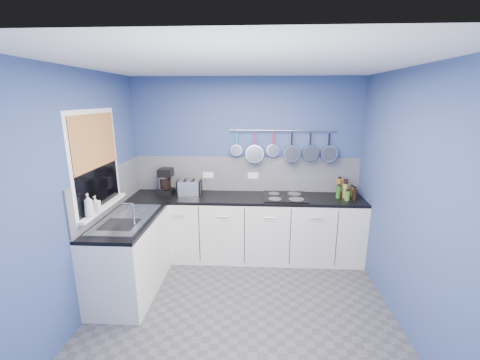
# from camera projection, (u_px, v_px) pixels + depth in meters

# --- Properties ---
(floor) EXTENTS (3.20, 3.00, 0.02)m
(floor) POSITION_uv_depth(u_px,v_px,m) (241.00, 310.00, 3.40)
(floor) COLOR #47474C
(floor) RESTS_ON ground
(ceiling) EXTENTS (3.20, 3.00, 0.02)m
(ceiling) POSITION_uv_depth(u_px,v_px,m) (241.00, 63.00, 2.77)
(ceiling) COLOR white
(ceiling) RESTS_ON ground
(wall_back) EXTENTS (3.20, 0.02, 2.50)m
(wall_back) POSITION_uv_depth(u_px,v_px,m) (246.00, 167.00, 4.54)
(wall_back) COLOR navy
(wall_back) RESTS_ON ground
(wall_front) EXTENTS (3.20, 0.02, 2.50)m
(wall_front) POSITION_uv_depth(u_px,v_px,m) (226.00, 290.00, 1.62)
(wall_front) COLOR navy
(wall_front) RESTS_ON ground
(wall_left) EXTENTS (0.02, 3.00, 2.50)m
(wall_left) POSITION_uv_depth(u_px,v_px,m) (81.00, 197.00, 3.17)
(wall_left) COLOR navy
(wall_left) RESTS_ON ground
(wall_right) EXTENTS (0.02, 3.00, 2.50)m
(wall_right) POSITION_uv_depth(u_px,v_px,m) (410.00, 202.00, 3.00)
(wall_right) COLOR navy
(wall_right) RESTS_ON ground
(backsplash_back) EXTENTS (3.20, 0.02, 0.50)m
(backsplash_back) POSITION_uv_depth(u_px,v_px,m) (246.00, 174.00, 4.55)
(backsplash_back) COLOR #999CA4
(backsplash_back) RESTS_ON wall_back
(backsplash_left) EXTENTS (0.02, 1.80, 0.50)m
(backsplash_left) POSITION_uv_depth(u_px,v_px,m) (111.00, 189.00, 3.77)
(backsplash_left) COLOR #999CA4
(backsplash_left) RESTS_ON wall_left
(cabinet_run_back) EXTENTS (3.20, 0.60, 0.86)m
(cabinet_run_back) POSITION_uv_depth(u_px,v_px,m) (245.00, 228.00, 4.45)
(cabinet_run_back) COLOR silver
(cabinet_run_back) RESTS_ON ground
(worktop_back) EXTENTS (3.20, 0.60, 0.04)m
(worktop_back) POSITION_uv_depth(u_px,v_px,m) (245.00, 198.00, 4.34)
(worktop_back) COLOR black
(worktop_back) RESTS_ON cabinet_run_back
(cabinet_run_left) EXTENTS (0.60, 1.20, 0.86)m
(cabinet_run_left) POSITION_uv_depth(u_px,v_px,m) (130.00, 257.00, 3.65)
(cabinet_run_left) COLOR silver
(cabinet_run_left) RESTS_ON ground
(worktop_left) EXTENTS (0.60, 1.20, 0.04)m
(worktop_left) POSITION_uv_depth(u_px,v_px,m) (127.00, 220.00, 3.53)
(worktop_left) COLOR black
(worktop_left) RESTS_ON cabinet_run_left
(window_frame) EXTENTS (0.01, 1.00, 1.10)m
(window_frame) POSITION_uv_depth(u_px,v_px,m) (96.00, 162.00, 3.38)
(window_frame) COLOR white
(window_frame) RESTS_ON wall_left
(window_glass) EXTENTS (0.01, 0.90, 1.00)m
(window_glass) POSITION_uv_depth(u_px,v_px,m) (96.00, 162.00, 3.38)
(window_glass) COLOR black
(window_glass) RESTS_ON wall_left
(bamboo_blind) EXTENTS (0.01, 0.90, 0.55)m
(bamboo_blind) POSITION_uv_depth(u_px,v_px,m) (95.00, 141.00, 3.32)
(bamboo_blind) COLOR #AD7C3A
(bamboo_blind) RESTS_ON wall_left
(window_sill) EXTENTS (0.10, 0.98, 0.03)m
(window_sill) POSITION_uv_depth(u_px,v_px,m) (103.00, 207.00, 3.51)
(window_sill) COLOR white
(window_sill) RESTS_ON wall_left
(sink_unit) EXTENTS (0.50, 0.95, 0.01)m
(sink_unit) POSITION_uv_depth(u_px,v_px,m) (126.00, 218.00, 3.53)
(sink_unit) COLOR silver
(sink_unit) RESTS_ON worktop_left
(mixer_tap) EXTENTS (0.12, 0.08, 0.26)m
(mixer_tap) POSITION_uv_depth(u_px,v_px,m) (133.00, 214.00, 3.31)
(mixer_tap) COLOR silver
(mixer_tap) RESTS_ON worktop_left
(socket_left) EXTENTS (0.15, 0.01, 0.09)m
(socket_left) POSITION_uv_depth(u_px,v_px,m) (208.00, 175.00, 4.57)
(socket_left) COLOR white
(socket_left) RESTS_ON backsplash_back
(socket_right) EXTENTS (0.15, 0.01, 0.09)m
(socket_right) POSITION_uv_depth(u_px,v_px,m) (253.00, 176.00, 4.53)
(socket_right) COLOR white
(socket_right) RESTS_ON backsplash_back
(pot_rail) EXTENTS (1.45, 0.02, 0.02)m
(pot_rail) POSITION_uv_depth(u_px,v_px,m) (283.00, 130.00, 4.33)
(pot_rail) COLOR silver
(pot_rail) RESTS_ON wall_back
(soap_bottle_a) EXTENTS (0.12, 0.12, 0.24)m
(soap_bottle_a) POSITION_uv_depth(u_px,v_px,m) (88.00, 205.00, 3.16)
(soap_bottle_a) COLOR white
(soap_bottle_a) RESTS_ON window_sill
(soap_bottle_b) EXTENTS (0.08, 0.08, 0.17)m
(soap_bottle_b) POSITION_uv_depth(u_px,v_px,m) (95.00, 204.00, 3.30)
(soap_bottle_b) COLOR white
(soap_bottle_b) RESTS_ON window_sill
(paper_towel) EXTENTS (0.15, 0.15, 0.28)m
(paper_towel) POSITION_uv_depth(u_px,v_px,m) (164.00, 184.00, 4.45)
(paper_towel) COLOR white
(paper_towel) RESTS_ON worktop_back
(coffee_maker) EXTENTS (0.21, 0.23, 0.36)m
(coffee_maker) POSITION_uv_depth(u_px,v_px,m) (166.00, 181.00, 4.43)
(coffee_maker) COLOR black
(coffee_maker) RESTS_ON worktop_back
(toaster) EXTENTS (0.34, 0.23, 0.20)m
(toaster) POSITION_uv_depth(u_px,v_px,m) (189.00, 187.00, 4.40)
(toaster) COLOR silver
(toaster) RESTS_ON worktop_back
(canister) EXTENTS (0.11, 0.11, 0.13)m
(canister) POSITION_uv_depth(u_px,v_px,m) (195.00, 188.00, 4.49)
(canister) COLOR silver
(canister) RESTS_ON worktop_back
(hob) EXTENTS (0.59, 0.52, 0.01)m
(hob) POSITION_uv_depth(u_px,v_px,m) (285.00, 197.00, 4.30)
(hob) COLOR black
(hob) RESTS_ON worktop_back
(pan_0) EXTENTS (0.16, 0.08, 0.35)m
(pan_0) POSITION_uv_depth(u_px,v_px,m) (237.00, 143.00, 4.39)
(pan_0) COLOR silver
(pan_0) RESTS_ON pot_rail
(pan_1) EXTENTS (0.25, 0.10, 0.44)m
(pan_1) POSITION_uv_depth(u_px,v_px,m) (255.00, 146.00, 4.39)
(pan_1) COLOR silver
(pan_1) RESTS_ON pot_rail
(pan_2) EXTENTS (0.17, 0.06, 0.36)m
(pan_2) POSITION_uv_depth(u_px,v_px,m) (273.00, 144.00, 4.37)
(pan_2) COLOR silver
(pan_2) RESTS_ON pot_rail
(pan_3) EXTENTS (0.23, 0.12, 0.42)m
(pan_3) POSITION_uv_depth(u_px,v_px,m) (291.00, 146.00, 4.36)
(pan_3) COLOR silver
(pan_3) RESTS_ON pot_rail
(pan_4) EXTENTS (0.21, 0.12, 0.40)m
(pan_4) POSITION_uv_depth(u_px,v_px,m) (310.00, 145.00, 4.35)
(pan_4) COLOR silver
(pan_4) RESTS_ON pot_rail
(pan_5) EXTENTS (0.23, 0.11, 0.42)m
(pan_5) POSITION_uv_depth(u_px,v_px,m) (329.00, 146.00, 4.34)
(pan_5) COLOR silver
(pan_5) RESTS_ON pot_rail
(condiment_0) EXTENTS (0.05, 0.05, 0.13)m
(condiment_0) POSITION_uv_depth(u_px,v_px,m) (352.00, 191.00, 4.35)
(condiment_0) COLOR brown
(condiment_0) RESTS_ON worktop_back
(condiment_1) EXTENTS (0.07, 0.07, 0.22)m
(condiment_1) POSITION_uv_depth(u_px,v_px,m) (345.00, 188.00, 4.33)
(condiment_1) COLOR #4C190C
(condiment_1) RESTS_ON worktop_back
(condiment_2) EXTENTS (0.06, 0.06, 0.25)m
(condiment_2) POSITION_uv_depth(u_px,v_px,m) (339.00, 187.00, 4.34)
(condiment_2) COLOR #8C5914
(condiment_2) RESTS_ON worktop_back
(condiment_3) EXTENTS (0.06, 0.06, 0.14)m
(condiment_3) POSITION_uv_depth(u_px,v_px,m) (354.00, 193.00, 4.26)
(condiment_3) COLOR brown
(condiment_3) RESTS_ON worktop_back
(condiment_4) EXTENTS (0.07, 0.07, 0.19)m
(condiment_4) POSITION_uv_depth(u_px,v_px,m) (345.00, 191.00, 4.27)
(condiment_4) COLOR olive
(condiment_4) RESTS_ON worktop_back
(condiment_5) EXTENTS (0.06, 0.06, 0.17)m
(condiment_5) POSITION_uv_depth(u_px,v_px,m) (338.00, 192.00, 4.25)
(condiment_5) COLOR #265919
(condiment_5) RESTS_ON worktop_back
(condiment_6) EXTENTS (0.07, 0.07, 0.14)m
(condiment_6) POSITION_uv_depth(u_px,v_px,m) (355.00, 195.00, 4.16)
(condiment_6) COLOR black
(condiment_6) RESTS_ON worktop_back
(condiment_7) EXTENTS (0.07, 0.07, 0.13)m
(condiment_7) POSITION_uv_depth(u_px,v_px,m) (347.00, 196.00, 4.16)
(condiment_7) COLOR #3F721E
(condiment_7) RESTS_ON worktop_back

